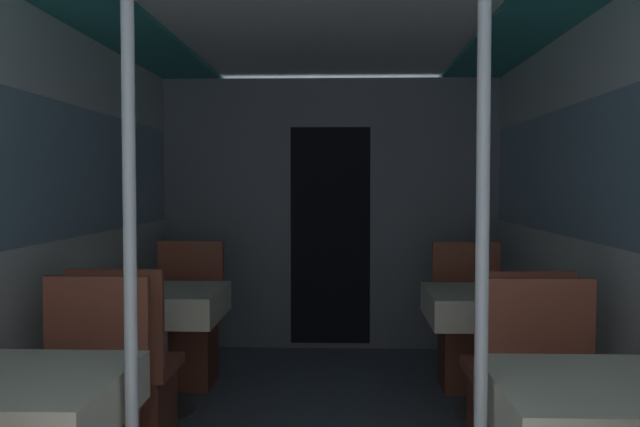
# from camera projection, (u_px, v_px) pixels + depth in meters

# --- Properties ---
(wall_left) EXTENTS (0.05, 6.58, 2.18)m
(wall_left) POSITION_uv_depth(u_px,v_px,m) (35.00, 225.00, 3.44)
(wall_left) COLOR silver
(wall_left) RESTS_ON ground_plane
(wall_right) EXTENTS (0.05, 6.58, 2.18)m
(wall_right) POSITION_uv_depth(u_px,v_px,m) (612.00, 226.00, 3.33)
(wall_right) COLOR silver
(wall_right) RESTS_ON ground_plane
(bulkhead_far) EXTENTS (2.70, 0.09, 2.18)m
(bulkhead_far) POSITION_uv_depth(u_px,v_px,m) (330.00, 214.00, 5.77)
(bulkhead_far) COLOR slate
(bulkhead_far) RESTS_ON ground_plane
(dining_table_left_0) EXTENTS (0.71, 0.71, 0.73)m
(dining_table_left_0) POSITION_uv_depth(u_px,v_px,m) (9.00, 409.00, 2.27)
(dining_table_left_0) COLOR #4C4C51
(dining_table_left_0) RESTS_ON ground_plane
(support_pole_left_0) EXTENTS (0.04, 0.04, 2.18)m
(support_pole_left_0) POSITION_uv_depth(u_px,v_px,m) (130.00, 262.00, 2.23)
(support_pole_left_0) COLOR silver
(support_pole_left_0) RESTS_ON ground_plane
(dining_table_left_1) EXTENTS (0.71, 0.71, 0.73)m
(dining_table_left_1) POSITION_uv_depth(u_px,v_px,m) (160.00, 308.00, 4.11)
(dining_table_left_1) COLOR #4C4C51
(dining_table_left_1) RESTS_ON ground_plane
(chair_left_near_1) EXTENTS (0.45, 0.45, 0.94)m
(chair_left_near_1) POSITION_uv_depth(u_px,v_px,m) (128.00, 397.00, 3.51)
(chair_left_near_1) COLOR brown
(chair_left_near_1) RESTS_ON ground_plane
(chair_left_far_1) EXTENTS (0.45, 0.45, 0.94)m
(chair_left_far_1) POSITION_uv_depth(u_px,v_px,m) (185.00, 341.00, 4.74)
(chair_left_far_1) COLOR brown
(chair_left_far_1) RESTS_ON ground_plane
(dining_table_right_0) EXTENTS (0.71, 0.71, 0.73)m
(dining_table_right_0) POSITION_uv_depth(u_px,v_px,m) (610.00, 416.00, 2.20)
(dining_table_right_0) COLOR #4C4C51
(dining_table_right_0) RESTS_ON ground_plane
(support_pole_right_0) EXTENTS (0.04, 0.04, 2.18)m
(support_pole_right_0) POSITION_uv_depth(u_px,v_px,m) (482.00, 264.00, 2.19)
(support_pole_right_0) COLOR silver
(support_pole_right_0) RESTS_ON ground_plane
(dining_table_right_1) EXTENTS (0.71, 0.71, 0.73)m
(dining_table_right_1) POSITION_uv_depth(u_px,v_px,m) (490.00, 310.00, 4.04)
(dining_table_right_1) COLOR #4C4C51
(dining_table_right_1) RESTS_ON ground_plane
(chair_right_near_1) EXTENTS (0.45, 0.45, 0.94)m
(chair_right_near_1) POSITION_uv_depth(u_px,v_px,m) (515.00, 401.00, 3.44)
(chair_right_near_1) COLOR brown
(chair_right_near_1) RESTS_ON ground_plane
(chair_right_far_1) EXTENTS (0.45, 0.45, 0.94)m
(chair_right_far_1) POSITION_uv_depth(u_px,v_px,m) (470.00, 343.00, 4.67)
(chair_right_far_1) COLOR brown
(chair_right_far_1) RESTS_ON ground_plane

